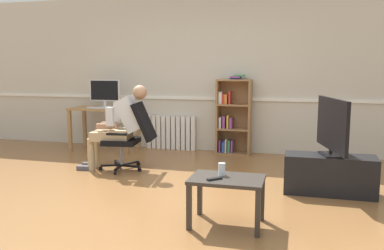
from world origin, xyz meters
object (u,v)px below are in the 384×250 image
computer_mouse (118,108)px  person_seated (119,125)px  spare_remote (215,179)px  office_chair (132,134)px  keyboard (99,108)px  tv_stand (329,175)px  drinking_glass (222,169)px  imac_monitor (105,91)px  coffee_table (227,185)px  bookshelf (232,117)px  radiator (171,133)px  tv_screen (332,126)px  computer_desk (104,115)px

computer_mouse → person_seated: 1.21m
spare_remote → office_chair: bearing=177.1°
computer_mouse → keyboard: bearing=-176.7°
office_chair → spare_remote: (1.57, -1.76, -0.06)m
tv_stand → drinking_glass: 1.59m
imac_monitor → keyboard: 0.35m
computer_mouse → drinking_glass: computer_mouse is taller
office_chair → coffee_table: 2.36m
computer_mouse → coffee_table: size_ratio=0.15×
bookshelf → drinking_glass: (0.42, -3.06, -0.12)m
radiator → tv_screen: tv_screen is taller
imac_monitor → person_seated: 1.59m
radiator → drinking_glass: bearing=-64.2°
computer_mouse → office_chair: size_ratio=0.10×
computer_desk → office_chair: 1.57m
computer_mouse → drinking_glass: 3.53m
bookshelf → tv_screen: bookshelf is taller
imac_monitor → tv_stand: imac_monitor is taller
imac_monitor → person_seated: (0.87, -1.28, -0.39)m
imac_monitor → bookshelf: bookshelf is taller
radiator → coffee_table: bearing=-63.7°
keyboard → computer_mouse: (0.35, 0.02, 0.01)m
bookshelf → radiator: bookshelf is taller
tv_stand → person_seated: bearing=171.9°
person_seated → coffee_table: 2.48m
computer_desk → office_chair: size_ratio=1.19×
radiator → office_chair: size_ratio=0.92×
radiator → drinking_glass: radiator is taller
radiator → tv_stand: 3.25m
imac_monitor → keyboard: size_ratio=1.39×
office_chair → imac_monitor: bearing=-147.4°
person_seated → tv_screen: 2.86m
computer_mouse → person_seated: person_seated is taller
keyboard → drinking_glass: keyboard is taller
computer_desk → tv_stand: bearing=-23.5°
computer_desk → office_chair: office_chair is taller
imac_monitor → bookshelf: (2.24, 0.21, -0.41)m
imac_monitor → spare_remote: (2.62, -3.01, -0.58)m
computer_desk → imac_monitor: 0.41m
drinking_glass → computer_desk: bearing=133.6°
coffee_table → computer_desk: bearing=133.6°
imac_monitor → drinking_glass: size_ratio=4.83×
bookshelf → drinking_glass: 3.09m
office_chair → tv_screen: size_ratio=1.02×
keyboard → office_chair: size_ratio=0.42×
spare_remote → imac_monitor: bearing=176.4°
keyboard → radiator: size_ratio=0.46×
office_chair → spare_remote: office_chair is taller
keyboard → person_seated: (0.88, -1.06, -0.12)m
office_chair → radiator: bearing=169.9°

